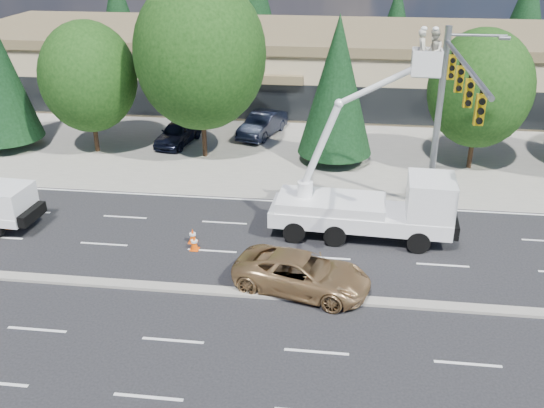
# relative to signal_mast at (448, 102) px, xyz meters

# --- Properties ---
(ground) EXTENTS (140.00, 140.00, 0.00)m
(ground) POSITION_rel_signal_mast_xyz_m (-10.03, -7.04, -6.06)
(ground) COLOR black
(ground) RESTS_ON ground
(concrete_apron) EXTENTS (140.00, 22.00, 0.01)m
(concrete_apron) POSITION_rel_signal_mast_xyz_m (-10.03, 12.96, -6.05)
(concrete_apron) COLOR gray
(concrete_apron) RESTS_ON ground
(road_median) EXTENTS (120.00, 0.55, 0.12)m
(road_median) POSITION_rel_signal_mast_xyz_m (-10.03, -7.04, -6.00)
(road_median) COLOR gray
(road_median) RESTS_ON ground
(strip_mall) EXTENTS (50.40, 15.40, 5.50)m
(strip_mall) POSITION_rel_signal_mast_xyz_m (-10.03, 22.93, -3.23)
(strip_mall) COLOR tan
(strip_mall) RESTS_ON ground
(tree_front_c) EXTENTS (5.85, 5.85, 8.12)m
(tree_front_c) POSITION_rel_signal_mast_xyz_m (-20.03, 7.96, -1.30)
(tree_front_c) COLOR #332114
(tree_front_c) RESTS_ON ground
(tree_front_d) EXTENTS (7.74, 7.74, 10.75)m
(tree_front_d) POSITION_rel_signal_mast_xyz_m (-13.03, 7.96, 0.23)
(tree_front_d) COLOR #332114
(tree_front_d) RESTS_ON ground
(tree_front_e) EXTENTS (4.43, 4.43, 8.73)m
(tree_front_e) POSITION_rel_signal_mast_xyz_m (-5.03, 7.96, -1.37)
(tree_front_e) COLOR #332114
(tree_front_e) RESTS_ON ground
(tree_front_f) EXTENTS (5.85, 5.85, 8.12)m
(tree_front_f) POSITION_rel_signal_mast_xyz_m (2.97, 7.96, -1.30)
(tree_front_f) COLOR #332114
(tree_front_f) RESTS_ON ground
(tree_back_a) EXTENTS (4.73, 4.73, 9.32)m
(tree_back_a) POSITION_rel_signal_mast_xyz_m (-28.03, 34.96, -1.06)
(tree_back_a) COLOR #332114
(tree_back_a) RESTS_ON ground
(tree_back_b) EXTENTS (5.81, 5.81, 11.46)m
(tree_back_b) POSITION_rel_signal_mast_xyz_m (-14.03, 34.96, 0.09)
(tree_back_b) COLOR #332114
(tree_back_b) RESTS_ON ground
(tree_back_c) EXTENTS (4.15, 4.15, 8.17)m
(tree_back_c) POSITION_rel_signal_mast_xyz_m (-0.03, 34.96, -1.67)
(tree_back_c) COLOR #332114
(tree_back_c) RESTS_ON ground
(tree_back_d) EXTENTS (5.12, 5.12, 10.09)m
(tree_back_d) POSITION_rel_signal_mast_xyz_m (11.97, 34.96, -0.64)
(tree_back_d) COLOR #332114
(tree_back_d) RESTS_ON ground
(signal_mast) EXTENTS (2.76, 10.16, 9.00)m
(signal_mast) POSITION_rel_signal_mast_xyz_m (0.00, 0.00, 0.00)
(signal_mast) COLOR gray
(signal_mast) RESTS_ON ground
(bucket_truck) EXTENTS (8.25, 2.99, 9.52)m
(bucket_truck) POSITION_rel_signal_mast_xyz_m (-2.82, -1.64, -4.01)
(bucket_truck) COLOR white
(bucket_truck) RESTS_ON ground
(traffic_cone_a) EXTENTS (0.40, 0.40, 0.70)m
(traffic_cone_a) POSITION_rel_signal_mast_xyz_m (-20.04, -2.84, -5.72)
(traffic_cone_a) COLOR #E44A07
(traffic_cone_a) RESTS_ON ground
(traffic_cone_b) EXTENTS (0.40, 0.40, 0.70)m
(traffic_cone_b) POSITION_rel_signal_mast_xyz_m (-11.06, -3.17, -5.72)
(traffic_cone_b) COLOR #E44A07
(traffic_cone_b) RESTS_ON ground
(traffic_cone_c) EXTENTS (0.40, 0.40, 0.70)m
(traffic_cone_c) POSITION_rel_signal_mast_xyz_m (-10.83, -3.81, -5.72)
(traffic_cone_c) COLOR #E44A07
(traffic_cone_c) RESTS_ON ground
(minivan) EXTENTS (5.81, 3.69, 1.49)m
(minivan) POSITION_rel_signal_mast_xyz_m (-5.83, -6.44, -5.31)
(minivan) COLOR #A88051
(minivan) RESTS_ON ground
(parked_car_west) EXTENTS (2.58, 4.76, 1.54)m
(parked_car_west) POSITION_rel_signal_mast_xyz_m (-15.27, 9.99, -5.29)
(parked_car_west) COLOR black
(parked_car_west) RESTS_ON ground
(parked_car_east) EXTENTS (3.08, 5.18, 1.61)m
(parked_car_east) POSITION_rel_signal_mast_xyz_m (-10.03, 12.33, -5.25)
(parked_car_east) COLOR black
(parked_car_east) RESTS_ON ground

